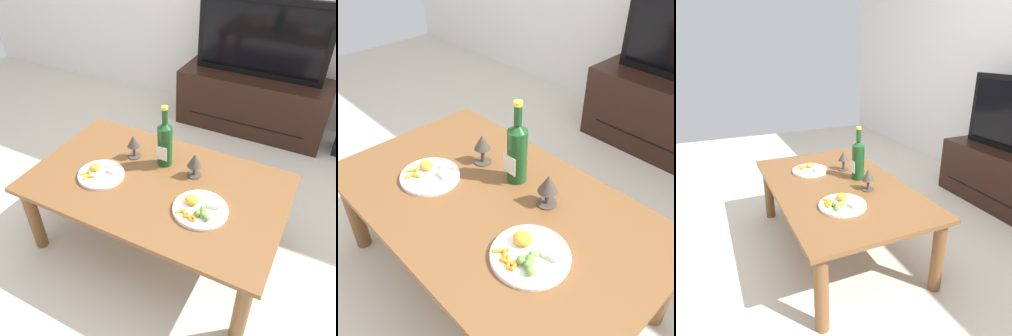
% 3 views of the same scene
% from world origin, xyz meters
% --- Properties ---
extents(ground_plane, '(6.40, 6.40, 0.00)m').
position_xyz_m(ground_plane, '(0.00, 0.00, 0.00)').
color(ground_plane, beige).
extents(dining_table, '(1.32, 0.80, 0.46)m').
position_xyz_m(dining_table, '(0.00, 0.00, 0.39)').
color(dining_table, brown).
rests_on(dining_table, ground_plane).
extents(wine_bottle, '(0.08, 0.08, 0.35)m').
position_xyz_m(wine_bottle, '(-0.03, 0.16, 0.60)').
color(wine_bottle, '#19471E').
rests_on(wine_bottle, dining_table).
extents(goblet_left, '(0.07, 0.07, 0.14)m').
position_xyz_m(goblet_left, '(-0.22, 0.14, 0.55)').
color(goblet_left, '#473D33').
rests_on(goblet_left, dining_table).
extents(goblet_right, '(0.08, 0.08, 0.14)m').
position_xyz_m(goblet_right, '(0.15, 0.14, 0.55)').
color(goblet_right, '#473D33').
rests_on(goblet_right, dining_table).
extents(dinner_plate_left, '(0.24, 0.24, 0.05)m').
position_xyz_m(dinner_plate_left, '(-0.29, -0.09, 0.47)').
color(dinner_plate_left, white).
rests_on(dinner_plate_left, dining_table).
extents(dinner_plate_right, '(0.26, 0.26, 0.05)m').
position_xyz_m(dinner_plate_right, '(0.28, -0.09, 0.47)').
color(dinner_plate_right, white).
rests_on(dinner_plate_right, dining_table).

